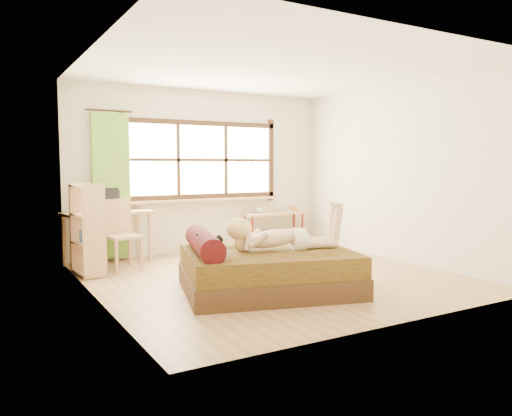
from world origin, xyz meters
TOP-DOWN VIEW (x-y plane):
  - floor at (0.00, 0.00)m, footprint 4.50×4.50m
  - ceiling at (0.00, 0.00)m, footprint 4.50×4.50m
  - wall_back at (0.00, 2.25)m, footprint 4.50×0.00m
  - wall_front at (0.00, -2.25)m, footprint 4.50×0.00m
  - wall_left at (-2.25, 0.00)m, footprint 0.00×4.50m
  - wall_right at (2.25, 0.00)m, footprint 0.00×4.50m
  - window at (0.00, 2.22)m, footprint 2.80×0.16m
  - curtain at (-1.55, 2.13)m, footprint 0.55×0.10m
  - bed at (-0.47, -0.58)m, footprint 2.27×2.00m
  - woman at (-0.28, -0.64)m, footprint 1.40×0.73m
  - kitten at (-1.15, -0.49)m, footprint 0.31×0.19m
  - desk at (-1.66, 1.95)m, footprint 1.32×0.77m
  - monitor at (-1.66, 2.00)m, footprint 0.60×0.18m
  - chair at (-1.57, 1.59)m, footprint 0.50×0.50m
  - pipe_shelf at (1.34, 2.07)m, footprint 1.25×0.42m
  - cup at (1.02, 2.07)m, footprint 0.14×0.14m
  - book at (1.52, 2.07)m, footprint 0.18×0.24m
  - bookshelf at (-2.08, 1.29)m, footprint 0.37×0.57m

SIDE VIEW (x-z plane):
  - floor at x=0.00m, z-range 0.00..0.00m
  - bed at x=-0.47m, z-range -0.10..0.63m
  - pipe_shelf at x=1.34m, z-range 0.10..0.80m
  - chair at x=-1.57m, z-range 0.06..1.03m
  - kitten at x=-1.15m, z-range 0.48..0.71m
  - bookshelf at x=-2.08m, z-range 0.01..1.23m
  - book at x=1.52m, z-range 0.61..0.63m
  - cup at x=1.02m, z-range 0.61..0.71m
  - desk at x=-1.66m, z-range 0.29..1.07m
  - woman at x=-0.28m, z-range 0.48..1.06m
  - monitor at x=-1.66m, z-range 0.78..1.12m
  - curtain at x=-1.55m, z-range 0.05..2.25m
  - wall_back at x=0.00m, z-range -0.90..3.60m
  - wall_front at x=0.00m, z-range -0.90..3.60m
  - wall_left at x=-2.25m, z-range -0.90..3.60m
  - wall_right at x=2.25m, z-range -0.90..3.60m
  - window at x=0.00m, z-range 0.78..2.24m
  - ceiling at x=0.00m, z-range 2.70..2.70m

